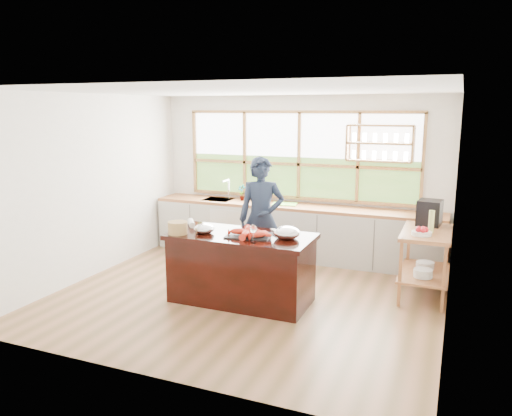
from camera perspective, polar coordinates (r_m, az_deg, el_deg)
The scene contains 18 objects.
ground_plane at distance 6.84m, azimuth -0.98°, elevation -9.98°, with size 5.00×5.00×0.00m, color #9A6746.
room_shell at distance 6.88m, azimuth 0.85°, elevation 5.21°, with size 5.02×4.52×2.71m.
back_counter at distance 8.44m, azimuth 4.10°, elevation -2.62°, with size 4.90×0.63×0.90m.
right_shelf_unit at distance 7.01m, azimuth 18.79°, elevation -4.86°, with size 0.62×1.10×0.90m.
island at distance 6.51m, azimuth -1.69°, elevation -6.84°, with size 1.85×0.90×0.90m.
cook at distance 7.26m, azimuth 0.63°, elevation -1.24°, with size 0.66×0.43×1.81m, color #192336.
potted_plant at distance 8.71m, azimuth -1.63°, elevation 1.78°, with size 0.15×0.10×0.28m, color slate.
cutting_board at distance 8.39m, azimuth 3.30°, elevation 0.47°, with size 0.40×0.30×0.01m, color #73CF3E.
espresso_machine at distance 7.26m, azimuth 19.22°, elevation -0.50°, with size 0.31×0.33×0.35m, color black.
wine_bottle at distance 6.84m, azimuth 19.41°, elevation -1.47°, with size 0.07×0.07×0.29m, color #B2BC63.
fruit_bowl at distance 6.68m, azimuth 18.40°, elevation -2.61°, with size 0.25×0.25×0.11m.
slate_board at distance 6.30m, azimuth -0.85°, elevation -3.15°, with size 0.55×0.40×0.02m, color black.
lobster_pile at distance 6.26m, azimuth -0.77°, elevation -2.79°, with size 0.52×0.48×0.08m.
mixing_bowl_left at distance 6.48m, azimuth -5.94°, elevation -2.37°, with size 0.27×0.27×0.13m, color silver.
mixing_bowl_right at distance 6.19m, azimuth 3.55°, elevation -2.84°, with size 0.33×0.33×0.16m, color silver.
wine_glass at distance 5.96m, azimuth -0.30°, elevation -2.48°, with size 0.08×0.08×0.22m.
wicker_basket at distance 6.47m, azimuth -8.93°, elevation -2.25°, with size 0.25×0.25×0.16m, color #A87F4D.
parchment_roll at distance 6.89m, azimuth -7.41°, elevation -1.72°, with size 0.08×0.08×0.30m, color silver.
Camera 1 is at (2.52, -5.85, 2.48)m, focal length 35.00 mm.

